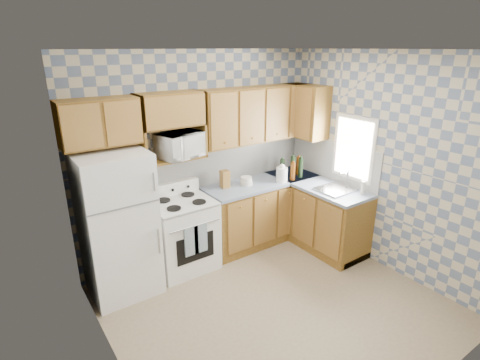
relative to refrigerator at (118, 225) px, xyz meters
name	(u,v)px	position (x,y,z in m)	size (l,w,h in m)	color
floor	(275,304)	(1.27, -1.25, -0.84)	(3.40, 3.40, 0.00)	#7A6750
back_wall	(200,156)	(1.27, 0.35, 0.51)	(3.40, 0.02, 2.70)	slate
right_wall	(383,164)	(2.97, -1.25, 0.51)	(0.02, 3.20, 2.70)	slate
backsplash_back	(226,162)	(1.68, 0.34, 0.36)	(2.60, 0.01, 0.56)	white
backsplash_right	(332,160)	(2.96, -0.45, 0.36)	(0.01, 1.60, 0.56)	white
refrigerator	(118,225)	(0.00, 0.00, 0.00)	(0.75, 0.70, 1.68)	white
stove_body	(183,235)	(0.80, 0.03, -0.39)	(0.76, 0.65, 0.90)	white
cooktop	(181,203)	(0.80, 0.03, 0.07)	(0.76, 0.65, 0.03)	silver
backguard	(171,189)	(0.80, 0.30, 0.16)	(0.76, 0.08, 0.17)	white
dish_towel_left	(191,241)	(0.74, -0.32, -0.30)	(0.18, 0.03, 0.37)	navy
dish_towel_right	(201,238)	(0.87, -0.32, -0.30)	(0.18, 0.03, 0.37)	navy
base_cabinets_back	(262,211)	(2.10, 0.05, -0.40)	(1.75, 0.60, 0.88)	#5F3D0F
base_cabinets_right	(314,214)	(2.67, -0.45, -0.40)	(0.60, 1.60, 0.88)	#5F3D0F
countertop_back	(263,182)	(2.10, 0.05, 0.06)	(1.77, 0.63, 0.04)	gray
countertop_right	(316,184)	(2.67, -0.45, 0.06)	(0.63, 1.60, 0.04)	gray
upper_cabinets_back	(258,114)	(2.10, 0.19, 1.01)	(1.75, 0.33, 0.74)	#5F3D0F
upper_cabinets_fridge	(99,122)	(-0.02, 0.19, 1.13)	(0.82, 0.33, 0.50)	#5F3D0F
upper_cabinets_right	(305,111)	(2.81, 0.00, 1.01)	(0.33, 0.70, 0.74)	#5F3D0F
microwave_shelf	(173,159)	(0.80, 0.19, 0.60)	(0.80, 0.33, 0.03)	#5F3D0F
microwave	(181,145)	(0.89, 0.13, 0.76)	(0.55, 0.37, 0.30)	white
sink	(336,190)	(2.67, -0.80, 0.09)	(0.48, 0.40, 0.03)	#B7B7BC
window	(354,148)	(2.96, -0.80, 0.61)	(0.02, 0.66, 0.86)	silver
bottle_0	(293,167)	(2.55, -0.09, 0.24)	(0.07, 0.07, 0.31)	black
bottle_1	(301,168)	(2.65, -0.15, 0.23)	(0.07, 0.07, 0.29)	black
bottle_2	(298,166)	(2.70, -0.05, 0.22)	(0.07, 0.07, 0.27)	#562908
bottle_3	(293,171)	(2.48, -0.17, 0.21)	(0.07, 0.07, 0.25)	#562908
bottle_4	(282,169)	(2.40, -0.03, 0.22)	(0.07, 0.07, 0.28)	black
knife_block	(225,179)	(1.52, 0.13, 0.20)	(0.11, 0.11, 0.24)	brown
electric_kettle	(282,175)	(2.30, -0.13, 0.18)	(0.16, 0.16, 0.20)	white
food_containers	(246,181)	(1.81, 0.05, 0.14)	(0.17, 0.17, 0.11)	silver
soap_bottle	(363,187)	(2.86, -1.09, 0.17)	(0.06, 0.06, 0.17)	silver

